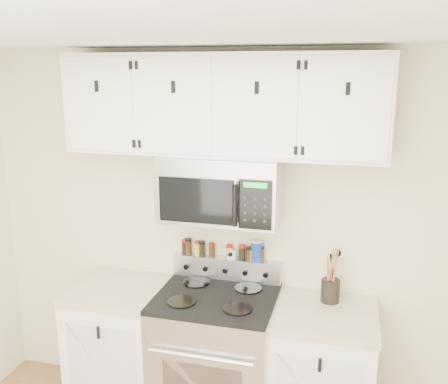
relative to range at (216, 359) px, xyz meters
name	(u,v)px	position (x,y,z in m)	size (l,w,h in m)	color
back_wall	(228,236)	(0.00, 0.32, 0.76)	(3.50, 0.01, 2.50)	beige
ceiling	(84,25)	(0.00, -1.43, 2.01)	(3.50, 3.50, 0.01)	white
range	(216,359)	(0.00, 0.00, 0.00)	(0.76, 0.65, 1.10)	#B7B7BA
base_cabinet_left	(123,347)	(-0.69, 0.02, -0.03)	(0.64, 0.62, 0.92)	white
base_cabinet_right	(322,377)	(0.69, 0.02, -0.03)	(0.64, 0.62, 0.92)	white
microwave	(221,188)	(0.00, 0.13, 1.14)	(0.76, 0.44, 0.42)	#9E9EA3
upper_cabinets	(222,105)	(0.00, 0.15, 1.66)	(2.00, 0.35, 0.62)	white
utensil_crock	(330,289)	(0.71, 0.16, 0.52)	(0.12, 0.12, 0.35)	black
kitchen_timer	(231,254)	(0.03, 0.28, 0.65)	(0.06, 0.05, 0.06)	silver
salt_canister	(257,251)	(0.21, 0.28, 0.69)	(0.08, 0.08, 0.15)	#153696
spice_jar_0	(185,247)	(-0.31, 0.28, 0.67)	(0.04, 0.04, 0.10)	black
spice_jar_1	(188,246)	(-0.28, 0.28, 0.67)	(0.05, 0.05, 0.11)	#39220D
spice_jar_2	(197,248)	(-0.21, 0.28, 0.66)	(0.04, 0.04, 0.10)	gold
spice_jar_3	(202,248)	(-0.18, 0.28, 0.66)	(0.04, 0.04, 0.10)	black
spice_jar_4	(212,250)	(-0.11, 0.28, 0.66)	(0.04, 0.04, 0.10)	#3A250E
spice_jar_5	(229,251)	(0.02, 0.28, 0.66)	(0.05, 0.05, 0.10)	orange
spice_jar_6	(242,252)	(0.10, 0.28, 0.66)	(0.05, 0.05, 0.10)	black
spice_jar_7	(249,254)	(0.16, 0.28, 0.66)	(0.05, 0.05, 0.09)	#39280D
spice_jar_8	(252,254)	(0.17, 0.28, 0.66)	(0.04, 0.04, 0.09)	#C49017
spice_jar_9	(256,254)	(0.20, 0.28, 0.66)	(0.04, 0.04, 0.10)	yellow
spice_jar_10	(261,254)	(0.24, 0.28, 0.67)	(0.04, 0.04, 0.11)	#3D260E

